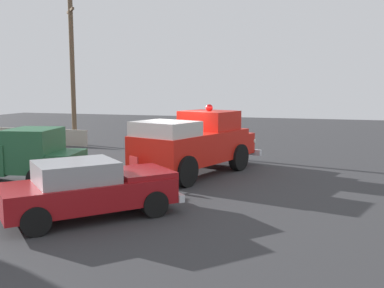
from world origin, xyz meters
TOP-DOWN VIEW (x-y plane):
  - ground_plane at (0.00, 0.00)m, footprint 60.00×60.00m
  - vintage_fire_truck at (-0.73, -0.28)m, footprint 4.00×6.33m
  - classic_hot_rod at (0.24, 5.82)m, footprint 4.33×4.45m
  - parked_pickup at (4.74, 3.30)m, footprint 5.04×2.70m
  - lawn_chair_by_car at (0.50, 2.35)m, footprint 0.68×0.68m
  - utility_pole at (8.26, -6.38)m, footprint 1.22×1.35m
  - background_fence at (12.39, -5.61)m, footprint 10.72×0.12m

SIDE VIEW (x-z plane):
  - ground_plane at x=0.00m, z-range 0.00..0.00m
  - background_fence at x=12.39m, z-range 0.00..0.90m
  - lawn_chair_by_car at x=0.50m, z-range 0.08..1.10m
  - classic_hot_rod at x=0.24m, z-range 0.02..1.48m
  - parked_pickup at x=4.74m, z-range 0.04..1.94m
  - vintage_fire_truck at x=-0.73m, z-range -0.10..2.49m
  - utility_pole at x=8.26m, z-range 0.15..8.12m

